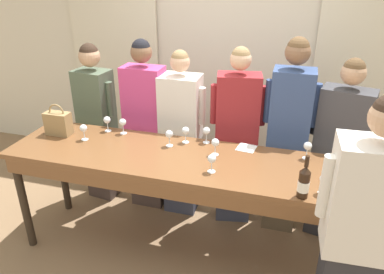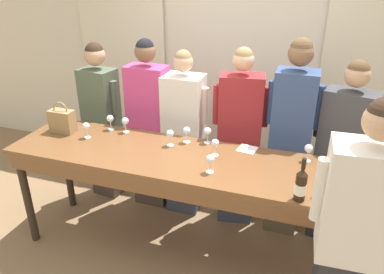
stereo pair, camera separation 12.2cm
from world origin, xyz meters
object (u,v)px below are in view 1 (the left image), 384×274
at_px(guest_navy_coat, 287,137).
at_px(guest_beige_cap, 338,152).
at_px(wine_bottle, 304,182).
at_px(guest_olive_jacket, 97,122).
at_px(handbag, 58,123).
at_px(wine_glass_by_bottle, 324,180).
at_px(wine_glass_back_left, 123,123).
at_px(wine_glass_front_left, 186,131).
at_px(guest_pink_top, 145,126).
at_px(wine_glass_back_mid, 212,159).
at_px(guest_cream_sweater, 181,135).
at_px(wine_glass_front_right, 63,116).
at_px(wine_glass_front_mid, 308,147).
at_px(guest_striped_shirt, 236,138).
at_px(wine_glass_near_host, 206,132).
at_px(tasting_bar, 188,170).
at_px(wine_glass_center_right, 107,121).
at_px(wine_glass_center_mid, 169,135).
at_px(wine_glass_back_right, 83,129).
at_px(host_pouring, 359,243).
at_px(wine_glass_center_left, 215,143).

xyz_separation_m(guest_navy_coat, guest_beige_cap, (0.45, 0.00, -0.09)).
distance_m(wine_bottle, guest_olive_jacket, 2.29).
bearing_deg(handbag, wine_glass_by_bottle, -8.37).
relative_size(handbag, wine_glass_back_left, 2.01).
height_order(wine_glass_front_left, guest_pink_top, guest_pink_top).
bearing_deg(wine_glass_by_bottle, wine_glass_back_mid, 175.22).
height_order(wine_glass_back_mid, guest_cream_sweater, guest_cream_sweater).
height_order(wine_glass_front_right, wine_glass_by_bottle, same).
bearing_deg(wine_glass_front_mid, guest_pink_top, 165.62).
relative_size(wine_glass_front_mid, wine_glass_by_bottle, 1.00).
relative_size(handbag, guest_navy_coat, 0.16).
bearing_deg(guest_striped_shirt, wine_glass_back_left, -159.33).
distance_m(guest_cream_sweater, guest_striped_shirt, 0.55).
xyz_separation_m(wine_glass_front_left, guest_striped_shirt, (0.38, 0.39, -0.19)).
bearing_deg(guest_navy_coat, wine_glass_back_left, -165.64).
relative_size(wine_glass_front_left, wine_glass_by_bottle, 1.00).
bearing_deg(wine_glass_near_host, guest_beige_cap, 16.92).
bearing_deg(tasting_bar, wine_glass_front_left, 111.01).
bearing_deg(guest_pink_top, wine_glass_center_right, -121.08).
distance_m(wine_glass_back_left, guest_navy_coat, 1.49).
height_order(guest_pink_top, guest_navy_coat, guest_navy_coat).
relative_size(wine_glass_center_mid, guest_pink_top, 0.08).
distance_m(guest_pink_top, guest_striped_shirt, 0.92).
relative_size(wine_glass_back_left, guest_cream_sweater, 0.08).
bearing_deg(wine_glass_center_right, wine_glass_front_mid, -1.20).
relative_size(wine_glass_back_right, host_pouring, 0.08).
bearing_deg(guest_navy_coat, handbag, -164.76).
distance_m(wine_glass_center_mid, wine_glass_back_mid, 0.54).
distance_m(wine_glass_front_mid, wine_glass_center_left, 0.72).
relative_size(guest_cream_sweater, guest_beige_cap, 0.99).
height_order(wine_glass_by_bottle, guest_pink_top, guest_pink_top).
height_order(guest_striped_shirt, guest_navy_coat, guest_navy_coat).
bearing_deg(guest_cream_sweater, wine_glass_back_left, -139.37).
relative_size(handbag, wine_glass_back_right, 2.01).
height_order(wine_glass_center_left, wine_glass_near_host, same).
bearing_deg(guest_pink_top, wine_glass_front_right, -150.44).
relative_size(wine_glass_back_mid, guest_olive_jacket, 0.08).
xyz_separation_m(wine_glass_front_mid, wine_glass_back_right, (-1.87, -0.19, -0.00)).
relative_size(tasting_bar, guest_striped_shirt, 1.74).
bearing_deg(wine_glass_back_right, wine_glass_near_host, 13.21).
bearing_deg(guest_pink_top, wine_bottle, -32.10).
bearing_deg(wine_glass_center_right, wine_glass_back_left, -3.09).
bearing_deg(wine_glass_center_left, guest_olive_jacket, 158.67).
bearing_deg(wine_glass_front_mid, wine_glass_center_right, 178.80).
bearing_deg(wine_glass_center_right, guest_navy_coat, 12.68).
relative_size(wine_glass_center_right, host_pouring, 0.08).
height_order(handbag, wine_glass_center_right, handbag).
bearing_deg(wine_glass_back_mid, wine_glass_front_left, 128.09).
bearing_deg(host_pouring, tasting_bar, 154.18).
xyz_separation_m(wine_glass_back_mid, guest_beige_cap, (0.96, 0.81, -0.21)).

